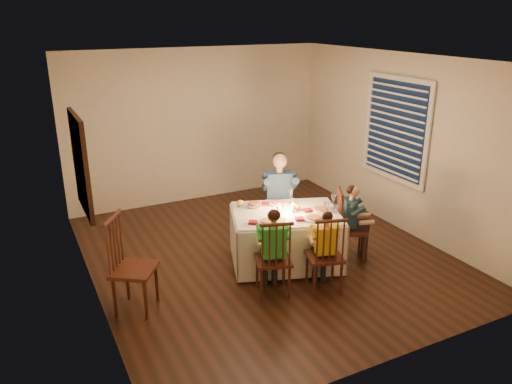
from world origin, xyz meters
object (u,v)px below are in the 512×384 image
child_teal (349,258)px  dining_table (286,227)px  chair_end (349,258)px  chair_near_left (273,293)px  child_yellow (323,289)px  chair_extra (138,308)px  serving_bowl (254,206)px  adult (279,239)px  chair_adult (279,239)px  child_green (273,293)px  chair_near_right (323,289)px

child_teal → dining_table: bearing=99.4°
chair_end → child_teal: size_ratio=0.94×
chair_near_left → child_yellow: bearing=179.6°
dining_table → chair_extra: size_ratio=1.46×
child_teal → serving_bowl: serving_bowl is taller
child_yellow → adult: bearing=-81.4°
chair_extra → adult: adult is taller
chair_adult → chair_end: bearing=-39.8°
adult → child_green: 1.50m
adult → child_yellow: adult is taller
child_green → child_yellow: (0.58, -0.19, 0.00)m
chair_adult → chair_near_left: (-0.79, -1.28, 0.00)m
child_green → adult: bearing=-104.0°
dining_table → chair_near_right: (0.07, -0.79, -0.51)m
dining_table → chair_near_right: bearing=-65.4°
chair_end → serving_bowl: bearing=89.1°
chair_adult → chair_near_left: bearing=-101.2°
adult → child_green: size_ratio=1.21×
chair_near_right → chair_end: (0.76, 0.50, 0.00)m
chair_end → adult: 1.12m
dining_table → chair_near_left: bearing=-111.3°
dining_table → child_green: size_ratio=1.52×
child_teal → chair_near_right: bearing=151.7°
chair_adult → child_yellow: size_ratio=0.96×
child_teal → child_green: bearing=131.3°
chair_near_right → child_yellow: (-0.00, 0.00, 0.00)m
chair_end → serving_bowl: size_ratio=4.89×
child_yellow → dining_table: bearing=-68.0°
chair_near_right → child_teal: (0.76, 0.50, 0.00)m
chair_adult → child_yellow: 1.48m
dining_table → chair_near_right: 0.94m
child_teal → serving_bowl: size_ratio=5.23×
dining_table → chair_extra: 2.09m
adult → child_yellow: 1.48m
adult → chair_near_right: bearing=-77.5°
chair_near_left → adult: (0.79, 1.28, 0.00)m
chair_end → child_yellow: bearing=151.7°
chair_adult → child_green: 1.50m
chair_near_left → chair_end: size_ratio=1.00×
chair_near_left → chair_extra: 1.56m
dining_table → serving_bowl: serving_bowl is taller
child_green → serving_bowl: bearing=-85.5°
child_yellow → child_green: bearing=-1.5°
child_green → chair_adult: bearing=-104.0°
serving_bowl → chair_near_left: bearing=-103.2°
chair_near_right → child_yellow: 0.00m
chair_extra → child_teal: chair_extra is taller
adult → chair_extra: bearing=-138.3°
chair_extra → chair_end: bearing=-57.1°
chair_extra → chair_adult: bearing=-34.4°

